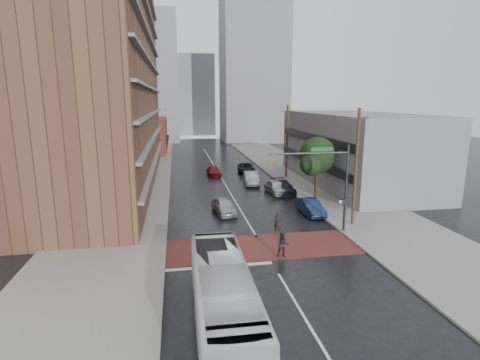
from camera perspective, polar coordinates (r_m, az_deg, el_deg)
name	(u,v)px	position (r m, az deg, el deg)	size (l,w,h in m)	color
ground	(264,249)	(27.67, 3.66, -10.52)	(160.00, 160.00, 0.00)	black
crosswalk	(262,247)	(28.12, 3.43, -10.12)	(14.00, 5.00, 0.02)	maroon
sidewalk_west	(136,182)	(51.23, -15.63, -0.24)	(9.00, 90.00, 0.15)	gray
sidewalk_east	(302,176)	(53.86, 9.48, 0.64)	(9.00, 90.00, 0.15)	gray
apartment_block	(107,71)	(49.59, -19.67, 15.33)	(10.00, 44.00, 28.00)	brown
storefront_west	(146,135)	(79.38, -14.07, 6.60)	(8.00, 16.00, 7.00)	brown
building_east	(353,148)	(50.53, 16.90, 4.62)	(11.00, 26.00, 9.00)	gray
distant_tower_west	(143,79)	(103.28, -14.60, 14.72)	(18.00, 16.00, 32.00)	gray
distant_tower_east	(253,70)	(99.15, 2.06, 16.37)	(16.00, 14.00, 36.00)	gray
distant_tower_center	(194,95)	(119.99, -6.99, 12.68)	(12.00, 10.00, 24.00)	gray
street_tree	(317,157)	(40.06, 11.70, 3.39)	(4.20, 4.10, 6.90)	#332319
signal_mast	(330,176)	(30.37, 13.49, 0.56)	(6.50, 0.30, 7.20)	#2D2D33
utility_pole_near	(356,167)	(32.87, 17.25, 1.93)	(1.60, 0.26, 10.00)	#473321
utility_pole_far	(287,141)	(51.32, 7.17, 5.87)	(1.60, 0.26, 10.00)	#473321
transit_bus	(223,298)	(18.39, -2.58, -17.48)	(2.62, 11.21, 3.12)	silver
pedestrian_a	(278,223)	(30.51, 5.77, -6.56)	(0.66, 0.43, 1.81)	black
pedestrian_b	(283,245)	(26.23, 6.52, -9.81)	(0.86, 0.67, 1.76)	black
car_travel_a	(224,206)	(35.74, -2.48, -3.96)	(1.76, 4.38, 1.49)	#AFB3B7
car_travel_b	(251,178)	(47.88, 1.73, 0.27)	(1.72, 4.93, 1.63)	#9EA1A5
car_travel_c	(214,171)	(53.71, -3.99, 1.35)	(1.78, 4.37, 1.27)	maroon
suv_travel	(246,168)	(55.88, 0.93, 1.87)	(2.31, 5.02, 1.39)	black
car_parked_near	(310,207)	(36.04, 10.69, -4.07)	(1.53, 4.38, 1.44)	#142646
car_parked_mid	(283,187)	(43.72, 6.60, -1.08)	(2.01, 4.93, 1.43)	black
car_parked_far	(276,187)	(43.47, 5.51, -1.06)	(1.83, 4.54, 1.55)	#B9BBC1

